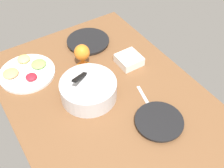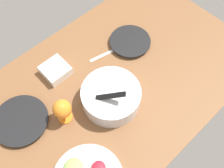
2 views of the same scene
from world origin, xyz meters
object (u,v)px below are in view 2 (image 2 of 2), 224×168
(dinner_plate_left, at_px, (130,42))
(hurricane_glass_orange, at_px, (62,109))
(mixing_bowl, at_px, (111,96))
(dinner_plate_right, at_px, (21,121))
(square_bowl_white, at_px, (55,70))

(dinner_plate_left, height_order, hurricane_glass_orange, hurricane_glass_orange)
(mixing_bowl, relative_size, hurricane_glass_orange, 1.96)
(dinner_plate_right, relative_size, hurricane_glass_orange, 1.80)
(dinner_plate_right, height_order, mixing_bowl, mixing_bowl)
(dinner_plate_left, relative_size, mixing_bowl, 0.81)
(mixing_bowl, height_order, hurricane_glass_orange, mixing_bowl)
(dinner_plate_right, xyz_separation_m, hurricane_glass_orange, (-0.18, 0.14, 0.09))
(dinner_plate_left, xyz_separation_m, mixing_bowl, (0.36, 0.21, 0.04))
(dinner_plate_right, bearing_deg, mixing_bowl, 151.32)
(square_bowl_white, bearing_deg, hurricane_glass_orange, 62.51)
(hurricane_glass_orange, bearing_deg, dinner_plate_right, -37.02)
(dinner_plate_left, relative_size, dinner_plate_right, 0.88)
(dinner_plate_left, relative_size, hurricane_glass_orange, 1.58)
(mixing_bowl, bearing_deg, square_bowl_white, -72.99)
(dinner_plate_right, bearing_deg, square_bowl_white, -159.49)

